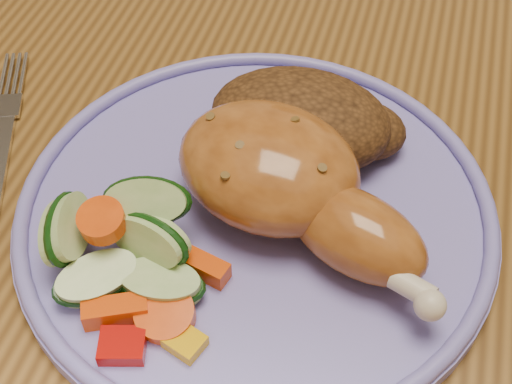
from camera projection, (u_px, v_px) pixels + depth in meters
dining_table at (361, 173)px, 0.60m from camera, size 0.90×1.40×0.75m
plate at (256, 213)px, 0.46m from camera, size 0.31×0.31×0.01m
plate_rim at (256, 202)px, 0.45m from camera, size 0.30×0.30×0.01m
chicken_leg at (289, 182)px, 0.43m from camera, size 0.18×0.14×0.06m
rice_pilaf at (304, 122)px, 0.47m from camera, size 0.13×0.09×0.05m
vegetable_pile at (125, 253)px, 0.41m from camera, size 0.12×0.12×0.06m
fork at (0, 150)px, 0.50m from camera, size 0.08×0.17×0.00m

